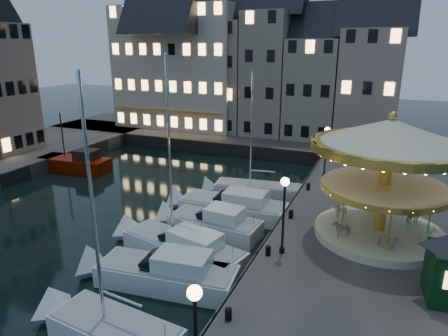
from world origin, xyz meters
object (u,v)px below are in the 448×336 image
at_px(motorboat_d, 209,223).
at_px(motorboat_f, 251,191).
at_px(streetlamp_c, 326,145).
at_px(red_fishing_boat, 76,164).
at_px(motorboat_b, 160,273).
at_px(bollard_b, 268,250).
at_px(bollard_c, 291,213).
at_px(streetlamp_b, 284,205).
at_px(motorboat_a, 105,330).
at_px(motorboat_e, 228,206).
at_px(carousel, 388,157).
at_px(bollard_a, 228,313).
at_px(bollard_d, 308,186).
at_px(motorboat_c, 178,246).
at_px(streetlamp_a, 195,330).

height_order(motorboat_d, motorboat_f, motorboat_f).
distance_m(streetlamp_c, red_fishing_boat, 23.48).
bearing_deg(motorboat_b, motorboat_f, 88.58).
xyz_separation_m(bollard_b, bollard_c, (0.00, 5.00, 0.00)).
height_order(streetlamp_b, red_fishing_boat, red_fishing_boat).
xyz_separation_m(motorboat_a, motorboat_e, (-0.13, 13.80, 0.11)).
distance_m(streetlamp_b, carousel, 6.37).
xyz_separation_m(streetlamp_b, bollard_a, (-0.60, -6.00, -2.41)).
height_order(bollard_d, motorboat_a, motorboat_a).
height_order(streetlamp_b, bollard_a, streetlamp_b).
bearing_deg(motorboat_a, bollard_b, 56.09).
relative_size(bollard_c, motorboat_c, 0.05).
relative_size(motorboat_b, motorboat_e, 0.95).
relative_size(motorboat_e, carousel, 1.06).
distance_m(bollard_a, motorboat_d, 10.37).
xyz_separation_m(bollard_b, motorboat_b, (-4.86, -2.78, -0.96)).
distance_m(streetlamp_c, bollard_d, 4.29).
distance_m(bollard_b, bollard_c, 5.00).
relative_size(bollard_d, carousel, 0.07).
bearing_deg(streetlamp_c, bollard_a, -91.76).
distance_m(bollard_a, motorboat_a, 5.18).
distance_m(streetlamp_b, red_fishing_boat, 25.34).
height_order(bollard_a, motorboat_e, motorboat_e).
xyz_separation_m(streetlamp_b, carousel, (4.59, 3.94, 1.99)).
distance_m(bollard_a, bollard_b, 5.50).
height_order(motorboat_b, carousel, carousel).
bearing_deg(streetlamp_c, motorboat_c, -113.04).
height_order(red_fishing_boat, carousel, carousel).
xyz_separation_m(bollard_d, motorboat_d, (-5.00, -6.96, -0.96)).
relative_size(streetlamp_a, bollard_c, 7.32).
relative_size(streetlamp_b, motorboat_e, 0.48).
distance_m(bollard_c, motorboat_c, 7.38).
bearing_deg(motorboat_c, carousel, 22.79).
height_order(bollard_b, carousel, carousel).
bearing_deg(motorboat_a, motorboat_e, 90.55).
bearing_deg(motorboat_d, motorboat_e, 88.80).
bearing_deg(bollard_a, streetlamp_c, 88.24).
height_order(bollard_a, bollard_b, same).
relative_size(motorboat_d, red_fishing_boat, 0.99).
height_order(streetlamp_b, bollard_c, streetlamp_b).
xyz_separation_m(motorboat_d, motorboat_f, (0.47, 7.08, -0.11)).
relative_size(bollard_c, motorboat_b, 0.07).
bearing_deg(carousel, motorboat_f, 147.55).
height_order(motorboat_a, motorboat_f, motorboat_a).
relative_size(bollard_a, bollard_b, 1.00).
distance_m(streetlamp_a, bollard_d, 20.15).
relative_size(bollard_a, carousel, 0.07).
bearing_deg(streetlamp_a, bollard_c, 92.37).
bearing_deg(motorboat_c, motorboat_d, 84.31).
height_order(streetlamp_b, bollard_d, streetlamp_b).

